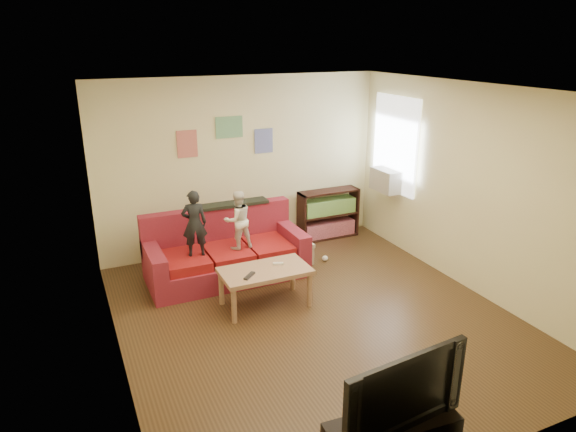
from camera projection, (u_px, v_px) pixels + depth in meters
name	position (u px, v px, depth m)	size (l,w,h in m)	color
room_shell	(317.00, 212.00, 5.79)	(4.52, 5.02, 2.72)	#4B331D
sofa	(225.00, 254.00, 7.24)	(2.19, 1.01, 0.96)	maroon
child_a	(194.00, 223.00, 6.72)	(0.33, 0.22, 0.90)	black
child_b	(238.00, 220.00, 6.97)	(0.40, 0.31, 0.82)	white
coffee_table	(265.00, 274.00, 6.38)	(1.11, 0.61, 0.50)	tan
remote	(249.00, 276.00, 6.16)	(0.21, 0.05, 0.02)	black
game_controller	(278.00, 264.00, 6.48)	(0.13, 0.04, 0.03)	silver
bookshelf	(328.00, 216.00, 8.63)	(1.03, 0.31, 0.83)	black
window	(395.00, 145.00, 7.98)	(0.04, 1.08, 1.48)	white
ac_unit	(386.00, 180.00, 8.12)	(0.28, 0.55, 0.35)	#B7B2A3
artwork_left	(187.00, 144.00, 7.46)	(0.30, 0.01, 0.40)	#D87266
artwork_center	(229.00, 127.00, 7.65)	(0.42, 0.01, 0.32)	#72B27F
artwork_right	(264.00, 141.00, 7.95)	(0.30, 0.01, 0.38)	#727FCC
file_box	(296.00, 253.00, 7.68)	(0.47, 0.36, 0.32)	beige
television	(396.00, 386.00, 3.87)	(1.12, 0.15, 0.65)	black
tissue	(325.00, 258.00, 7.79)	(0.09, 0.09, 0.09)	silver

